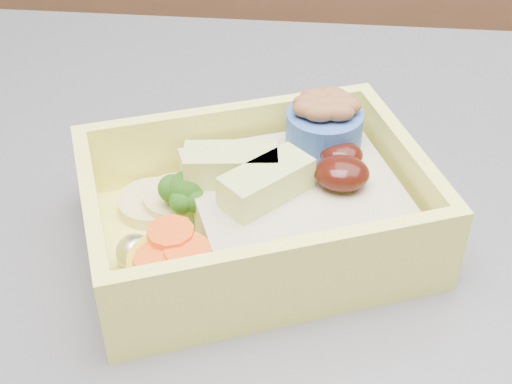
# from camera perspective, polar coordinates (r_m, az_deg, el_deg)

# --- Properties ---
(bento_box) EXTENTS (0.21, 0.18, 0.06)m
(bento_box) POSITION_cam_1_polar(r_m,az_deg,el_deg) (0.38, 0.71, -1.00)
(bento_box) COLOR #FFFB69
(bento_box) RESTS_ON island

